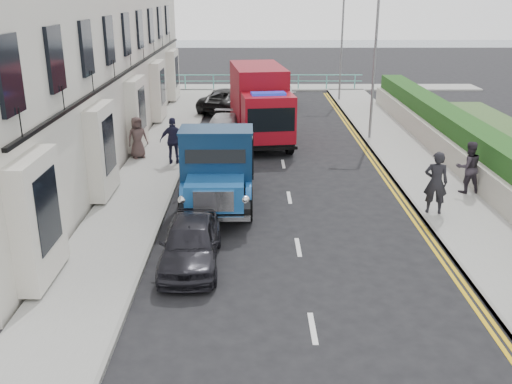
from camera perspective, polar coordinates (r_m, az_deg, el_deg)
name	(u,v)px	position (r m, az deg, el deg)	size (l,w,h in m)	color
ground	(304,282)	(14.07, 4.87, -8.99)	(120.00, 120.00, 0.00)	black
pavement_west	(152,170)	(22.67, -10.38, 2.16)	(2.40, 38.00, 0.12)	gray
pavement_east	(419,170)	(23.27, 16.03, 2.16)	(2.60, 38.00, 0.12)	gray
promenade	(270,88)	(41.86, 1.37, 10.39)	(30.00, 2.50, 0.12)	gray
sea_plane	(262,48)	(72.63, 0.64, 14.23)	(120.00, 120.00, 0.00)	#4F5E6C
garden_east	(471,149)	(23.66, 20.67, 4.05)	(1.45, 28.00, 1.75)	#B2AD9E
seafront_railing	(270,82)	(40.99, 1.41, 10.94)	(13.00, 0.08, 1.11)	#59B2A5
lamp_mid	(372,54)	(27.00, 11.56, 13.40)	(1.23, 0.18, 7.00)	slate
lamp_far	(340,37)	(36.82, 8.41, 15.12)	(1.23, 0.18, 7.00)	slate
bedford_lorry	(217,173)	(18.14, -3.88, 1.91)	(2.32, 5.68, 2.66)	black
red_lorry	(260,102)	(26.79, 0.39, 8.99)	(2.97, 6.69, 3.39)	black
parked_car_front	(190,242)	(14.72, -6.57, -5.02)	(1.47, 3.64, 1.24)	black
parked_car_mid	(215,166)	(20.64, -4.09, 2.64)	(1.53, 4.40, 1.45)	#5278B0
parked_car_rear	(223,129)	(26.61, -3.27, 6.27)	(1.72, 4.23, 1.23)	#B8B9BD
seafront_car_left	(230,100)	(33.68, -2.64, 9.20)	(2.23, 4.84, 1.35)	black
seafront_car_right	(282,94)	(35.56, 2.65, 9.74)	(1.57, 3.91, 1.33)	silver
pedestrian_east_near	(436,182)	(18.42, 17.54, 0.92)	(0.72, 0.47, 1.98)	black
pedestrian_east_far	(468,167)	(20.72, 20.47, 2.34)	(0.87, 0.68, 1.80)	#2E2730
pedestrian_west_near	(174,141)	(22.99, -8.25, 5.09)	(1.09, 0.45, 1.86)	#1B1A30
pedestrian_west_far	(137,138)	(24.07, -11.77, 5.36)	(0.84, 0.55, 1.72)	#423130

